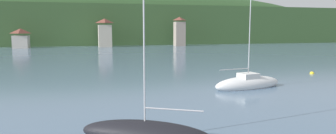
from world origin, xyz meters
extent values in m
cube|color=#38562D|center=(0.00, 155.21, 6.90)|extent=(352.00, 48.72, 13.80)
ellipsoid|color=#2D4C28|center=(-1.93, 167.39, 4.83)|extent=(246.40, 34.10, 37.56)
cube|color=beige|center=(-23.96, 125.07, 1.82)|extent=(4.14, 4.43, 3.64)
pyramid|color=brown|center=(-23.96, 125.07, 4.98)|extent=(4.34, 4.65, 1.45)
cube|color=#BCB29E|center=(0.00, 125.28, 3.39)|extent=(3.93, 4.87, 6.77)
pyramid|color=brown|center=(0.00, 125.28, 8.05)|extent=(4.13, 5.11, 1.38)
cube|color=gray|center=(23.96, 124.47, 3.91)|extent=(3.23, 3.24, 7.82)
pyramid|color=brown|center=(23.96, 124.47, 8.87)|extent=(3.39, 3.41, 1.13)
ellipsoid|color=white|center=(9.16, 53.79, 0.36)|extent=(7.59, 3.21, 1.60)
cylinder|color=#B7B7BC|center=(9.16, 53.79, 5.42)|extent=(0.09, 0.09, 9.24)
cylinder|color=#ADADB2|center=(7.55, 53.51, 1.91)|extent=(3.23, 0.63, 0.08)
cube|color=silver|center=(9.16, 53.79, 1.12)|extent=(1.94, 1.68, 0.64)
ellipsoid|color=black|center=(-3.05, 42.57, 0.31)|extent=(6.97, 4.94, 1.39)
cylinder|color=#B7B7BC|center=(-3.05, 42.57, 4.88)|extent=(0.08, 0.08, 8.37)
cylinder|color=#ADADB2|center=(-1.73, 41.86, 1.70)|extent=(2.67, 1.49, 0.07)
sphere|color=yellow|center=(21.81, 60.17, 0.00)|extent=(0.55, 0.55, 0.55)
camera|label=1|loc=(-5.84, 27.55, 5.70)|focal=32.93mm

